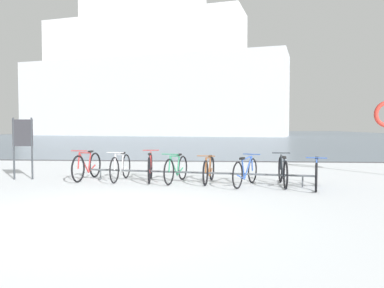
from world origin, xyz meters
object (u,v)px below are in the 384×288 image
(bicycle_4, at_px, (209,170))
(bicycle_5, at_px, (246,172))
(ferry_ship, at_px, (147,78))
(bicycle_1, at_px, (121,167))
(bicycle_0, at_px, (87,166))
(info_sign, at_px, (23,138))
(bicycle_2, at_px, (150,167))
(bicycle_7, at_px, (316,174))
(bicycle_3, at_px, (176,169))
(bicycle_6, at_px, (283,171))

(bicycle_4, xyz_separation_m, bicycle_5, (0.93, -0.44, 0.01))
(bicycle_5, height_order, ferry_ship, ferry_ship)
(bicycle_1, bearing_deg, bicycle_5, -10.96)
(bicycle_0, xyz_separation_m, info_sign, (-1.82, -0.05, 0.77))
(bicycle_2, height_order, bicycle_4, bicycle_2)
(bicycle_4, bearing_deg, bicycle_1, 174.94)
(bicycle_0, distance_m, bicycle_1, 0.99)
(bicycle_7, bearing_deg, bicycle_2, 167.65)
(info_sign, bearing_deg, ferry_ship, 97.21)
(bicycle_7, bearing_deg, bicycle_5, 170.33)
(bicycle_0, relative_size, ferry_ship, 0.04)
(bicycle_7, bearing_deg, bicycle_0, 170.15)
(bicycle_7, bearing_deg, bicycle_3, 168.04)
(bicycle_2, xyz_separation_m, bicycle_3, (0.73, -0.19, -0.01))
(bicycle_1, xyz_separation_m, bicycle_3, (1.56, -0.20, -0.01))
(bicycle_1, relative_size, bicycle_7, 0.99)
(bicycle_0, height_order, bicycle_6, bicycle_0)
(bicycle_0, xyz_separation_m, bicycle_7, (6.01, -1.04, -0.03))
(bicycle_0, distance_m, bicycle_2, 1.81)
(bicycle_4, xyz_separation_m, info_sign, (-5.22, 0.28, 0.82))
(bicycle_0, bearing_deg, bicycle_3, -6.94)
(bicycle_2, xyz_separation_m, info_sign, (-3.62, 0.08, 0.78))
(bicycle_6, distance_m, ferry_ship, 55.26)
(info_sign, bearing_deg, bicycle_1, -1.24)
(bicycle_1, distance_m, bicycle_7, 5.11)
(bicycle_5, height_order, info_sign, info_sign)
(bicycle_1, height_order, bicycle_4, bicycle_1)
(bicycle_1, height_order, info_sign, info_sign)
(bicycle_5, xyz_separation_m, info_sign, (-6.16, 0.71, 0.80))
(bicycle_1, distance_m, bicycle_4, 2.43)
(bicycle_4, bearing_deg, bicycle_3, 179.00)
(bicycle_3, bearing_deg, bicycle_2, 165.81)
(bicycle_2, height_order, bicycle_5, bicycle_2)
(bicycle_6, bearing_deg, bicycle_2, 170.98)
(bicycle_0, distance_m, ferry_ship, 53.54)
(bicycle_4, distance_m, info_sign, 5.29)
(bicycle_7, relative_size, ferry_ship, 0.04)
(bicycle_7, height_order, info_sign, info_sign)
(bicycle_3, distance_m, bicycle_4, 0.87)
(bicycle_1, bearing_deg, bicycle_2, -1.01)
(bicycle_3, height_order, bicycle_6, bicycle_6)
(bicycle_6, bearing_deg, bicycle_5, -174.81)
(bicycle_2, bearing_deg, bicycle_5, -14.08)
(bicycle_0, height_order, ferry_ship, ferry_ship)
(ferry_ship, bearing_deg, info_sign, -82.79)
(bicycle_5, relative_size, bicycle_7, 0.93)
(bicycle_5, distance_m, bicycle_7, 1.69)
(bicycle_6, relative_size, ferry_ship, 0.04)
(bicycle_1, xyz_separation_m, bicycle_4, (2.42, -0.21, -0.03))
(bicycle_1, height_order, bicycle_2, bicycle_2)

